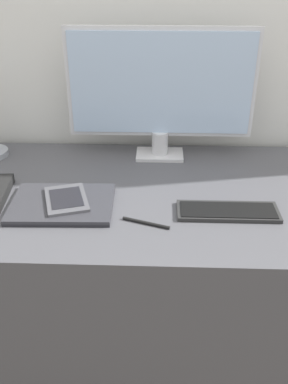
# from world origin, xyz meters

# --- Properties ---
(wall_back) EXTENTS (3.60, 0.05, 2.40)m
(wall_back) POSITION_xyz_m (0.00, 0.58, 1.20)
(wall_back) COLOR silver
(wall_back) RESTS_ON ground_plane
(desk) EXTENTS (1.42, 0.73, 0.76)m
(desk) POSITION_xyz_m (0.00, 0.16, 0.38)
(desk) COLOR #4C4C51
(desk) RESTS_ON ground_plane
(monitor) EXTENTS (0.64, 0.11, 0.45)m
(monitor) POSITION_xyz_m (0.03, 0.43, 1.01)
(monitor) COLOR silver
(monitor) RESTS_ON desk
(keyboard) EXTENTS (0.29, 0.10, 0.01)m
(keyboard) POSITION_xyz_m (0.23, 0.04, 0.77)
(keyboard) COLOR #282828
(keyboard) RESTS_ON desk
(laptop) EXTENTS (0.30, 0.23, 0.02)m
(laptop) POSITION_xyz_m (-0.26, 0.06, 0.77)
(laptop) COLOR #232328
(laptop) RESTS_ON desk
(ereader) EXTENTS (0.16, 0.19, 0.01)m
(ereader) POSITION_xyz_m (-0.25, 0.07, 0.78)
(ereader) COLOR #4C4C51
(ereader) RESTS_ON laptop
(pen) EXTENTS (0.13, 0.05, 0.01)m
(pen) POSITION_xyz_m (-0.01, -0.02, 0.76)
(pen) COLOR black
(pen) RESTS_ON desk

